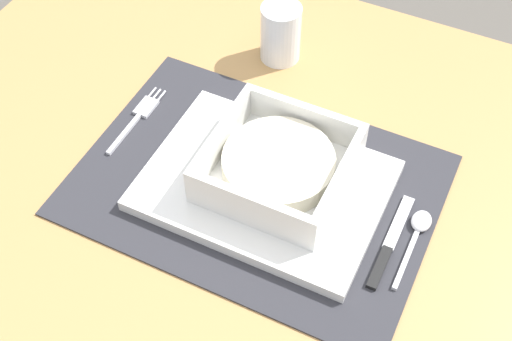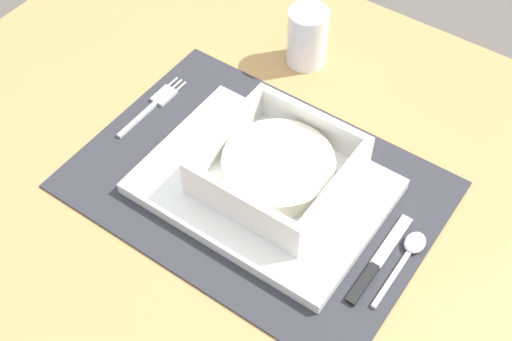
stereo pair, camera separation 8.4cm
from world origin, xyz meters
name	(u,v)px [view 1 (the left image)]	position (x,y,z in m)	size (l,w,h in m)	color
dining_table	(245,212)	(0.00, 0.00, 0.63)	(0.98, 0.78, 0.73)	#B2844C
placemat	(256,185)	(0.03, -0.02, 0.73)	(0.45, 0.32, 0.00)	#2D2D33
serving_plate	(265,185)	(0.04, -0.02, 0.74)	(0.29, 0.21, 0.02)	white
porridge_bowl	(278,166)	(0.05, -0.01, 0.77)	(0.17, 0.17, 0.05)	white
fork	(140,115)	(-0.17, 0.02, 0.73)	(0.02, 0.13, 0.00)	silver
spoon	(418,229)	(0.23, 0.00, 0.74)	(0.02, 0.12, 0.01)	silver
butter_knife	(389,246)	(0.21, -0.04, 0.73)	(0.01, 0.14, 0.01)	black
drinking_glass	(281,36)	(-0.05, 0.22, 0.77)	(0.06, 0.06, 0.09)	white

